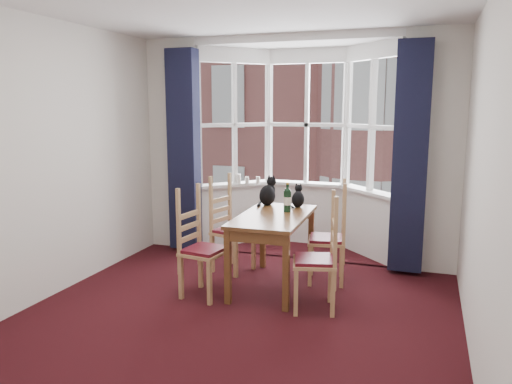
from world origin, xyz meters
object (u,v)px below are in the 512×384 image
at_px(cat_left, 268,193).
at_px(candle_tall, 239,179).
at_px(chair_right_far, 335,241).
at_px(chair_left_near, 197,250).
at_px(candle_extra, 258,180).
at_px(dining_table, 273,225).
at_px(chair_right_near, 324,262).
at_px(chair_left_far, 227,231).
at_px(cat_right, 298,198).
at_px(candle_short, 247,180).
at_px(wine_bottle, 287,199).

relative_size(cat_left, candle_tall, 2.72).
distance_m(chair_right_far, cat_left, 0.95).
distance_m(chair_left_near, cat_left, 1.17).
relative_size(chair_left_near, candle_extra, 9.22).
height_order(dining_table, chair_right_near, chair_right_near).
relative_size(cat_left, candle_extra, 3.55).
xyz_separation_m(chair_left_far, chair_right_near, (1.33, -0.80, 0.00)).
relative_size(dining_table, candle_tall, 9.99).
distance_m(chair_left_near, chair_left_far, 0.85).
xyz_separation_m(dining_table, cat_right, (0.14, 0.49, 0.22)).
bearing_deg(candle_extra, dining_table, -65.50).
distance_m(cat_left, candle_extra, 1.11).
height_order(chair_left_near, candle_extra, candle_extra).
distance_m(cat_right, candle_short, 1.39).
xyz_separation_m(dining_table, chair_right_far, (0.60, 0.36, -0.21)).
distance_m(chair_right_near, candle_tall, 2.50).
bearing_deg(candle_extra, cat_left, -65.18).
xyz_separation_m(chair_left_near, cat_left, (0.46, 0.97, 0.46)).
xyz_separation_m(dining_table, chair_left_near, (-0.67, -0.48, -0.21)).
bearing_deg(wine_bottle, candle_short, 126.13).
relative_size(chair_right_far, candle_extra, 9.22).
height_order(chair_right_far, cat_left, cat_left).
bearing_deg(cat_right, candle_extra, 129.40).
height_order(cat_right, wine_bottle, wine_bottle).
height_order(wine_bottle, candle_short, wine_bottle).
bearing_deg(chair_right_far, candle_extra, 138.56).
distance_m(candle_short, candle_extra, 0.15).
xyz_separation_m(dining_table, cat_left, (-0.22, 0.49, 0.25)).
height_order(chair_left_far, chair_right_near, same).
bearing_deg(chair_right_near, chair_left_near, -177.92).
height_order(candle_short, candle_extra, candle_extra).
bearing_deg(chair_left_far, wine_bottle, -12.48).
relative_size(chair_right_far, candle_tall, 7.05).
distance_m(chair_right_far, candle_extra, 1.77).
bearing_deg(chair_right_near, candle_tall, 130.18).
distance_m(cat_right, wine_bottle, 0.30).
height_order(dining_table, candle_tall, candle_tall).
bearing_deg(wine_bottle, dining_table, -115.96).
height_order(dining_table, candle_extra, candle_extra).
bearing_deg(candle_tall, wine_bottle, -50.04).
relative_size(chair_left_near, chair_left_far, 1.00).
relative_size(chair_left_far, candle_extra, 9.22).
height_order(chair_left_far, candle_short, candle_short).
bearing_deg(candle_short, dining_table, -60.51).
bearing_deg(wine_bottle, chair_left_far, 167.52).
relative_size(chair_left_far, chair_right_far, 1.00).
bearing_deg(candle_extra, chair_left_far, -90.39).
height_order(cat_left, candle_short, cat_left).
bearing_deg(chair_left_far, candle_extra, 89.61).
relative_size(candle_short, candle_extra, 0.93).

